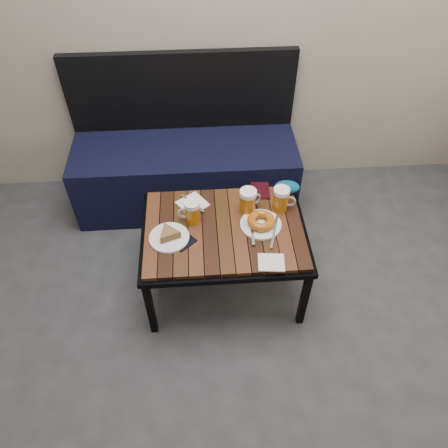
{
  "coord_description": "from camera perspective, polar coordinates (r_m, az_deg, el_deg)",
  "views": [
    {
      "loc": [
        0.08,
        -0.46,
        2.09
      ],
      "look_at": [
        0.19,
        1.03,
        0.5
      ],
      "focal_mm": 35.0,
      "sensor_mm": 36.0,
      "label": 1
    }
  ],
  "objects": [
    {
      "name": "beer_mug_centre",
      "position": [
        2.24,
        3.18,
        3.04
      ],
      "size": [
        0.13,
        0.11,
        0.14
      ],
      "rotation": [
        0.0,
        0.0,
        0.52
      ],
      "color": "#A85B0D",
      "rests_on": "cafe_table"
    },
    {
      "name": "beer_mug_left",
      "position": [
        2.2,
        -4.18,
        1.64
      ],
      "size": [
        0.12,
        0.08,
        0.13
      ],
      "rotation": [
        0.0,
        0.0,
        3.07
      ],
      "color": "#A85B0D",
      "rests_on": "cafe_table"
    },
    {
      "name": "knit_pouch",
      "position": [
        2.4,
        8.22,
        4.8
      ],
      "size": [
        0.15,
        0.1,
        0.06
      ],
      "primitive_type": "ellipsoid",
      "rotation": [
        0.0,
        0.0,
        -0.1
      ],
      "color": "navy",
      "rests_on": "cafe_table"
    },
    {
      "name": "plate_bagel",
      "position": [
        2.2,
        4.85,
        0.22
      ],
      "size": [
        0.21,
        0.27,
        0.06
      ],
      "color": "white",
      "rests_on": "cafe_table"
    },
    {
      "name": "cafe_table",
      "position": [
        2.23,
        -0.0,
        -1.26
      ],
      "size": [
        0.84,
        0.62,
        0.47
      ],
      "color": "black",
      "rests_on": "ground"
    },
    {
      "name": "bench",
      "position": [
        2.88,
        -4.98,
        7.42
      ],
      "size": [
        1.4,
        0.5,
        0.95
      ],
      "color": "black",
      "rests_on": "ground"
    },
    {
      "name": "room_shell",
      "position": [
        1.03,
        -9.5,
        26.87
      ],
      "size": [
        4.0,
        4.0,
        4.0
      ],
      "color": "gray",
      "rests_on": "ground"
    },
    {
      "name": "napkin_left",
      "position": [
        2.32,
        -4.13,
        2.64
      ],
      "size": [
        0.19,
        0.19,
        0.01
      ],
      "rotation": [
        0.0,
        0.0,
        0.62
      ],
      "color": "white",
      "rests_on": "cafe_table"
    },
    {
      "name": "passport_navy",
      "position": [
        2.14,
        -5.21,
        -2.38
      ],
      "size": [
        0.13,
        0.13,
        0.01
      ],
      "primitive_type": "cube",
      "rotation": [
        0.0,
        0.0,
        -0.86
      ],
      "color": "black",
      "rests_on": "cafe_table"
    },
    {
      "name": "napkin_right",
      "position": [
        2.06,
        6.19,
        -5.03
      ],
      "size": [
        0.13,
        0.12,
        0.01
      ],
      "rotation": [
        0.0,
        0.0,
        -0.1
      ],
      "color": "white",
      "rests_on": "cafe_table"
    },
    {
      "name": "passport_burgundy",
      "position": [
        2.4,
        4.79,
        4.37
      ],
      "size": [
        0.1,
        0.14,
        0.01
      ],
      "primitive_type": "cube",
      "rotation": [
        0.0,
        0.0,
        -0.06
      ],
      "color": "black",
      "rests_on": "cafe_table"
    },
    {
      "name": "beer_mug_right",
      "position": [
        2.27,
        7.51,
        3.28
      ],
      "size": [
        0.13,
        0.09,
        0.13
      ],
      "rotation": [
        0.0,
        0.0,
        -0.19
      ],
      "color": "#A85B0D",
      "rests_on": "cafe_table"
    },
    {
      "name": "plate_pie",
      "position": [
        2.15,
        -7.21,
        -1.51
      ],
      "size": [
        0.2,
        0.2,
        0.06
      ],
      "color": "white",
      "rests_on": "cafe_table"
    }
  ]
}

